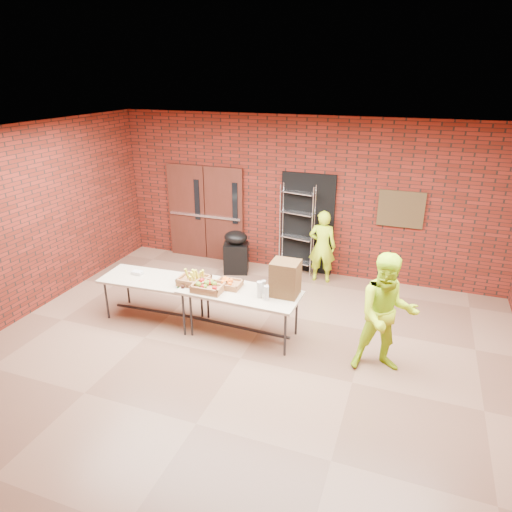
{
  "coord_description": "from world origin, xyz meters",
  "views": [
    {
      "loc": [
        2.18,
        -5.28,
        3.97
      ],
      "look_at": [
        -0.27,
        1.4,
        1.07
      ],
      "focal_mm": 32.0,
      "sensor_mm": 36.0,
      "label": 1
    }
  ],
  "objects_px": {
    "volunteer_woman": "(322,246)",
    "volunteer_man": "(387,314)",
    "table_left": "(156,282)",
    "coffee_dispenser": "(285,278)",
    "covered_grill": "(236,252)",
    "wire_rack": "(297,230)",
    "table_right": "(240,295)"
  },
  "relations": [
    {
      "from": "volunteer_woman",
      "to": "volunteer_man",
      "type": "relative_size",
      "value": 0.84
    },
    {
      "from": "table_right",
      "to": "volunteer_woman",
      "type": "distance_m",
      "value": 2.59
    },
    {
      "from": "table_left",
      "to": "volunteer_woman",
      "type": "bearing_deg",
      "value": 44.13
    },
    {
      "from": "coffee_dispenser",
      "to": "covered_grill",
      "type": "distance_m",
      "value": 2.81
    },
    {
      "from": "coffee_dispenser",
      "to": "volunteer_woman",
      "type": "xyz_separation_m",
      "value": [
        0.07,
        2.34,
        -0.31
      ]
    },
    {
      "from": "table_left",
      "to": "volunteer_woman",
      "type": "relative_size",
      "value": 1.25
    },
    {
      "from": "table_right",
      "to": "coffee_dispenser",
      "type": "relative_size",
      "value": 3.5
    },
    {
      "from": "covered_grill",
      "to": "coffee_dispenser",
      "type": "bearing_deg",
      "value": -69.0
    },
    {
      "from": "volunteer_woman",
      "to": "table_right",
      "type": "bearing_deg",
      "value": 69.57
    },
    {
      "from": "volunteer_woman",
      "to": "volunteer_man",
      "type": "distance_m",
      "value": 3.0
    },
    {
      "from": "wire_rack",
      "to": "volunteer_woman",
      "type": "relative_size",
      "value": 1.28
    },
    {
      "from": "table_left",
      "to": "table_right",
      "type": "height_order",
      "value": "table_right"
    },
    {
      "from": "table_left",
      "to": "volunteer_man",
      "type": "bearing_deg",
      "value": -5.31
    },
    {
      "from": "table_left",
      "to": "covered_grill",
      "type": "relative_size",
      "value": 2.04
    },
    {
      "from": "wire_rack",
      "to": "table_right",
      "type": "relative_size",
      "value": 0.98
    },
    {
      "from": "table_left",
      "to": "coffee_dispenser",
      "type": "bearing_deg",
      "value": 0.26
    },
    {
      "from": "volunteer_woman",
      "to": "covered_grill",
      "type": "bearing_deg",
      "value": 2.72
    },
    {
      "from": "volunteer_woman",
      "to": "volunteer_man",
      "type": "height_order",
      "value": "volunteer_man"
    },
    {
      "from": "table_right",
      "to": "covered_grill",
      "type": "bearing_deg",
      "value": 115.98
    },
    {
      "from": "wire_rack",
      "to": "table_left",
      "type": "xyz_separation_m",
      "value": [
        -1.71,
        -2.68,
        -0.26
      ]
    },
    {
      "from": "wire_rack",
      "to": "volunteer_man",
      "type": "bearing_deg",
      "value": -42.15
    },
    {
      "from": "volunteer_woman",
      "to": "table_left",
      "type": "bearing_deg",
      "value": 43.71
    },
    {
      "from": "volunteer_man",
      "to": "volunteer_woman",
      "type": "bearing_deg",
      "value": 102.85
    },
    {
      "from": "covered_grill",
      "to": "volunteer_man",
      "type": "relative_size",
      "value": 0.52
    },
    {
      "from": "wire_rack",
      "to": "table_left",
      "type": "distance_m",
      "value": 3.19
    },
    {
      "from": "covered_grill",
      "to": "wire_rack",
      "type": "bearing_deg",
      "value": 1.56
    },
    {
      "from": "table_left",
      "to": "volunteer_man",
      "type": "height_order",
      "value": "volunteer_man"
    },
    {
      "from": "covered_grill",
      "to": "volunteer_woman",
      "type": "height_order",
      "value": "volunteer_woman"
    },
    {
      "from": "wire_rack",
      "to": "table_left",
      "type": "bearing_deg",
      "value": -110.43
    },
    {
      "from": "covered_grill",
      "to": "volunteer_woman",
      "type": "xyz_separation_m",
      "value": [
        1.78,
        0.19,
        0.28
      ]
    },
    {
      "from": "coffee_dispenser",
      "to": "wire_rack",
      "type": "bearing_deg",
      "value": 101.43
    },
    {
      "from": "table_right",
      "to": "coffee_dispenser",
      "type": "distance_m",
      "value": 0.78
    }
  ]
}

